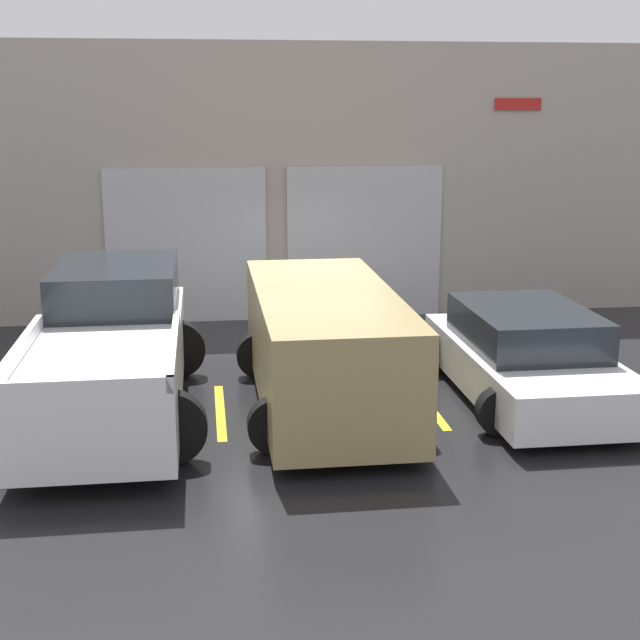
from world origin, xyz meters
TOP-DOWN VIEW (x-y plane):
  - ground_plane at (0.00, 0.00)m, footprint 28.00×28.00m
  - shophouse_building at (-0.00, 3.29)m, footprint 15.89×0.68m
  - pickup_truck at (-2.83, -1.91)m, footprint 2.49×5.38m
  - sedan_white at (2.83, -2.16)m, footprint 2.23×4.21m
  - sedan_side at (0.00, -2.19)m, footprint 2.26×4.86m
  - parking_stripe_far_left at (-4.25, -2.19)m, footprint 0.12×2.20m
  - parking_stripe_left at (-1.42, -2.19)m, footprint 0.12×2.20m
  - parking_stripe_centre at (1.42, -2.19)m, footprint 0.12×2.20m
  - parking_stripe_right at (4.25, -2.19)m, footprint 0.12×2.20m

SIDE VIEW (x-z plane):
  - ground_plane at x=0.00m, z-range 0.00..0.00m
  - parking_stripe_far_left at x=-4.25m, z-range 0.00..0.01m
  - parking_stripe_left at x=-1.42m, z-range 0.00..0.01m
  - parking_stripe_centre at x=1.42m, z-range 0.00..0.01m
  - parking_stripe_right at x=4.25m, z-range 0.00..0.01m
  - sedan_white at x=2.83m, z-range -0.04..1.23m
  - pickup_truck at x=-2.83m, z-range -0.04..1.74m
  - sedan_side at x=0.00m, z-range 0.07..1.69m
  - shophouse_building at x=0.00m, z-range -0.03..5.08m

